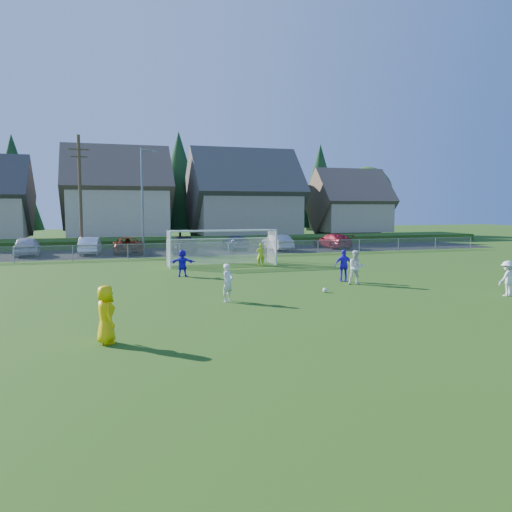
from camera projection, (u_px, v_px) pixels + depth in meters
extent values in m
plane|color=#193D0C|center=(317.00, 311.00, 19.36)|extent=(160.00, 160.00, 0.00)
plane|color=black|center=(193.00, 251.00, 45.49)|extent=(60.00, 60.00, 0.00)
cube|color=#1E420F|center=(180.00, 242.00, 52.58)|extent=(70.00, 6.00, 0.80)
sphere|color=white|center=(325.00, 290.00, 23.57)|extent=(0.22, 0.22, 0.22)
imported|color=yellow|center=(106.00, 315.00, 14.64)|extent=(0.75, 0.96, 1.74)
imported|color=white|center=(228.00, 283.00, 21.22)|extent=(0.71, 0.67, 1.62)
imported|color=white|center=(356.00, 267.00, 25.93)|extent=(1.03, 0.90, 1.79)
imported|color=white|center=(507.00, 278.00, 22.59)|extent=(1.14, 0.81, 1.61)
imported|color=#2815CC|center=(344.00, 266.00, 27.00)|extent=(1.09, 0.70, 1.73)
imported|color=#2815CC|center=(182.00, 263.00, 28.93)|extent=(1.53, 0.78, 1.57)
imported|color=#B4D419|center=(261.00, 255.00, 34.09)|extent=(0.65, 0.51, 1.56)
imported|color=#BABDC2|center=(27.00, 246.00, 41.42)|extent=(2.19, 4.88, 1.63)
imported|color=white|center=(90.00, 246.00, 42.58)|extent=(1.89, 4.58, 1.47)
imported|color=#541A09|center=(127.00, 245.00, 43.34)|extent=(2.42, 5.23, 1.45)
imported|color=black|center=(182.00, 244.00, 43.86)|extent=(2.13, 5.20, 1.51)
imported|color=#131443|center=(235.00, 242.00, 46.75)|extent=(1.96, 4.33, 1.44)
imported|color=#AFAFAF|center=(277.00, 243.00, 46.50)|extent=(1.83, 4.49, 1.45)
imported|color=maroon|center=(333.00, 241.00, 49.02)|extent=(2.45, 5.10, 1.43)
cylinder|color=white|center=(171.00, 250.00, 32.41)|extent=(0.12, 0.12, 2.44)
cylinder|color=white|center=(276.00, 248.00, 34.58)|extent=(0.12, 0.12, 2.44)
cylinder|color=white|center=(225.00, 231.00, 33.38)|extent=(7.30, 0.12, 0.12)
cylinder|color=white|center=(167.00, 253.00, 34.16)|extent=(0.08, 0.08, 1.80)
cylinder|color=white|center=(268.00, 250.00, 36.32)|extent=(0.08, 0.08, 1.80)
cylinder|color=white|center=(219.00, 239.00, 35.15)|extent=(7.30, 0.08, 0.08)
cube|color=silver|center=(219.00, 251.00, 35.24)|extent=(7.30, 0.02, 1.80)
cube|color=silver|center=(169.00, 249.00, 33.27)|extent=(0.02, 1.80, 2.44)
cube|color=silver|center=(272.00, 247.00, 35.43)|extent=(0.02, 1.80, 2.44)
cube|color=silver|center=(222.00, 230.00, 34.23)|extent=(7.30, 1.80, 0.02)
cube|color=gray|center=(204.00, 243.00, 40.15)|extent=(52.00, 0.03, 0.03)
cube|color=gray|center=(204.00, 250.00, 40.21)|extent=(52.00, 0.02, 1.14)
cylinder|color=gray|center=(204.00, 250.00, 40.21)|extent=(0.06, 0.06, 1.20)
cylinder|color=gray|center=(471.00, 243.00, 47.91)|extent=(0.06, 0.06, 1.20)
cylinder|color=slate|center=(142.00, 202.00, 42.30)|extent=(0.18, 0.18, 9.00)
cylinder|color=slate|center=(147.00, 150.00, 42.02)|extent=(1.20, 0.12, 0.12)
cube|color=slate|center=(155.00, 151.00, 42.21)|extent=(0.36, 0.18, 0.12)
cylinder|color=#473321|center=(80.00, 195.00, 41.72)|extent=(0.26, 0.26, 10.00)
cube|color=#473321|center=(79.00, 149.00, 41.35)|extent=(1.60, 0.10, 0.10)
cube|color=#473321|center=(79.00, 157.00, 41.40)|extent=(1.30, 0.10, 0.10)
cube|color=#C6B58E|center=(118.00, 211.00, 58.10)|extent=(11.00, 9.00, 5.50)
pyramid|color=brown|center=(116.00, 144.00, 57.34)|extent=(12.10, 9.90, 4.96)
cube|color=tan|center=(244.00, 213.00, 61.61)|extent=(12.00, 10.00, 5.00)
pyramid|color=#4C473F|center=(244.00, 147.00, 60.83)|extent=(13.20, 11.00, 5.52)
cube|color=tan|center=(349.00, 216.00, 67.05)|extent=(9.00, 8.00, 4.00)
pyramid|color=brown|center=(350.00, 168.00, 66.43)|extent=(9.90, 8.80, 4.41)
cylinder|color=#382616|center=(16.00, 235.00, 61.48)|extent=(0.30, 0.30, 1.20)
cone|color=#143819|center=(13.00, 182.00, 60.85)|extent=(6.76, 6.76, 11.70)
cylinder|color=#382616|center=(100.00, 233.00, 65.39)|extent=(0.30, 0.30, 1.20)
cone|color=#143819|center=(99.00, 187.00, 64.81)|extent=(6.24, 6.24, 10.80)
cylinder|color=#382616|center=(180.00, 233.00, 65.50)|extent=(0.30, 0.30, 1.20)
cone|color=#143819|center=(179.00, 180.00, 64.83)|extent=(7.28, 7.28, 12.60)
cylinder|color=#382616|center=(249.00, 222.00, 70.23)|extent=(0.36, 0.36, 3.96)
sphere|color=#2B5B19|center=(249.00, 187.00, 69.76)|extent=(8.36, 8.36, 8.36)
cylinder|color=#382616|center=(319.00, 231.00, 71.43)|extent=(0.30, 0.30, 1.20)
cone|color=#143819|center=(320.00, 186.00, 70.80)|extent=(6.76, 6.76, 11.70)
cylinder|color=#382616|center=(366.00, 222.00, 74.63)|extent=(0.36, 0.36, 3.60)
sphere|color=#2B5B19|center=(366.00, 193.00, 74.20)|extent=(7.60, 7.60, 7.60)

